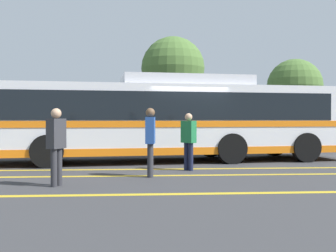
# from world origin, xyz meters

# --- Properties ---
(ground_plane) EXTENTS (220.00, 220.00, 0.00)m
(ground_plane) POSITION_xyz_m (0.00, 0.00, 0.00)
(ground_plane) COLOR #38383A
(lane_strip_0) EXTENTS (32.68, 0.20, 0.01)m
(lane_strip_0) POSITION_xyz_m (-0.64, -1.89, 0.00)
(lane_strip_0) COLOR gold
(lane_strip_0) RESTS_ON ground_plane
(lane_strip_1) EXTENTS (32.68, 0.20, 0.01)m
(lane_strip_1) POSITION_xyz_m (-0.64, -3.20, 0.00)
(lane_strip_1) COLOR gold
(lane_strip_1) RESTS_ON ground_plane
(lane_strip_2) EXTENTS (32.68, 0.20, 0.01)m
(lane_strip_2) POSITION_xyz_m (-0.64, -5.72, 0.00)
(lane_strip_2) COLOR gold
(lane_strip_2) RESTS_ON ground_plane
(curb_strip) EXTENTS (40.68, 0.36, 0.15)m
(curb_strip) POSITION_xyz_m (-0.64, 6.98, 0.07)
(curb_strip) COLOR #99999E
(curb_strip) RESTS_ON ground_plane
(transit_bus) EXTENTS (13.17, 4.02, 2.96)m
(transit_bus) POSITION_xyz_m (-0.62, 0.31, 1.50)
(transit_bus) COLOR silver
(transit_bus) RESTS_ON ground_plane
(parked_car_1) EXTENTS (4.10, 1.99, 1.49)m
(parked_car_1) POSITION_xyz_m (-6.01, 5.47, 0.74)
(parked_car_1) COLOR silver
(parked_car_1) RESTS_ON ground_plane
(parked_car_2) EXTENTS (4.55, 2.04, 1.52)m
(parked_car_2) POSITION_xyz_m (-0.92, 5.35, 0.75)
(parked_car_2) COLOR black
(parked_car_2) RESTS_ON ground_plane
(parked_car_3) EXTENTS (4.96, 2.20, 1.51)m
(parked_car_3) POSITION_xyz_m (5.70, 5.26, 0.75)
(parked_car_3) COLOR #4C3823
(parked_car_3) RESTS_ON ground_plane
(pedestrian_0) EXTENTS (0.38, 0.47, 1.70)m
(pedestrian_0) POSITION_xyz_m (-3.42, -4.63, 0.97)
(pedestrian_0) COLOR #2D2D33
(pedestrian_0) RESTS_ON ground_plane
(pedestrian_1) EXTENTS (0.44, 0.46, 1.63)m
(pedestrian_1) POSITION_xyz_m (-0.22, -2.20, 0.92)
(pedestrian_1) COLOR #191E38
(pedestrian_1) RESTS_ON ground_plane
(pedestrian_2) EXTENTS (0.27, 0.44, 1.75)m
(pedestrian_2) POSITION_xyz_m (-1.34, -3.40, 1.00)
(pedestrian_2) COLOR #2D2D33
(pedestrian_2) RESTS_ON ground_plane
(tree_1) EXTENTS (3.60, 3.60, 6.13)m
(tree_1) POSITION_xyz_m (0.22, 8.93, 4.32)
(tree_1) COLOR #513823
(tree_1) RESTS_ON ground_plane
(tree_2) EXTENTS (3.57, 3.57, 5.40)m
(tree_2) POSITION_xyz_m (8.46, 11.82, 3.60)
(tree_2) COLOR #513823
(tree_2) RESTS_ON ground_plane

